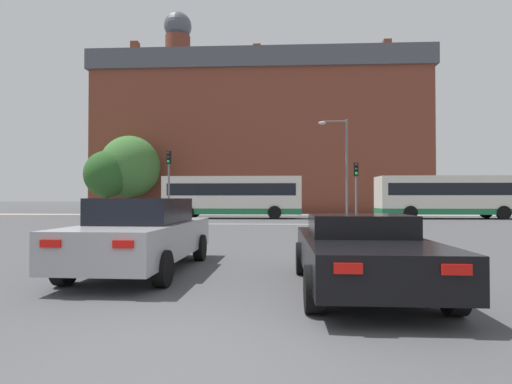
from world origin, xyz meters
The scene contains 15 objects.
ground_plane centered at (0.00, 0.00, 0.00)m, with size 400.00×400.00×0.00m, color #474749.
stop_line_strip centered at (0.00, 20.16, 0.00)m, with size 8.70×0.30×0.01m, color silver.
far_pavement centered at (0.00, 33.80, 0.01)m, with size 69.67×2.50×0.01m, color #A09B91.
brick_civic_building centered at (-1.08, 44.02, 8.88)m, with size 36.79×13.62×24.22m.
car_saloon_left centered at (-1.98, 4.61, 0.78)m, with size 2.08×4.88×1.53m.
car_roadster_right centered at (2.24, 3.07, 0.65)m, with size 2.08×4.51×1.26m.
bus_crossing_lead centered at (-2.52, 26.91, 1.72)m, with size 10.47×2.65×3.21m.
bus_crossing_trailing centered at (14.00, 27.30, 1.73)m, with size 10.74×2.69×3.23m.
traffic_light_near_right centered at (5.69, 20.75, 2.52)m, with size 0.26×0.31×3.71m.
traffic_light_near_left centered at (-5.85, 20.81, 3.00)m, with size 0.26×0.31×4.49m.
street_lamp_junction centered at (5.27, 23.48, 4.23)m, with size 1.98×0.36×6.91m.
pedestrian_waiting centered at (1.00, 34.20, 0.96)m, with size 0.24×0.40×1.64m.
pedestrian_walking_east centered at (2.91, 33.93, 1.08)m, with size 0.46×0.40×1.82m.
tree_by_building centered at (-13.68, 35.26, 4.69)m, with size 5.85×5.85×7.77m.
tree_kerbside centered at (-15.28, 33.52, 3.86)m, with size 4.22×4.22×6.08m.
Camera 1 is at (0.81, -3.69, 1.53)m, focal length 28.00 mm.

